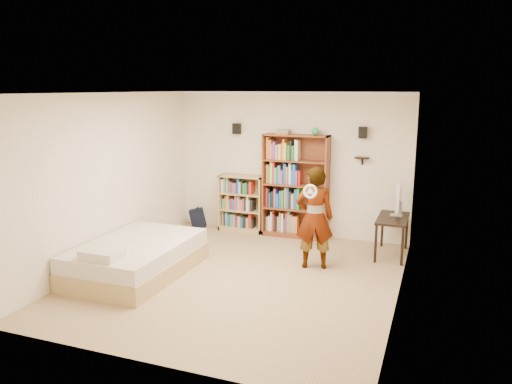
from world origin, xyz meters
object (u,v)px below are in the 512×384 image
Objects in this scene: low_bookshelf at (242,203)px; daybed at (137,254)px; tall_bookshelf at (295,187)px; computer_desk at (392,236)px; person at (314,218)px.

low_bookshelf is 0.52× the size of daybed.
low_bookshelf is (-1.09, 0.01, -0.41)m from tall_bookshelf.
tall_bookshelf reaches higher than computer_desk.
tall_bookshelf is 1.99× the size of computer_desk.
person is (-1.09, -1.01, 0.47)m from computer_desk.
computer_desk is (1.83, -0.48, -0.64)m from tall_bookshelf.
tall_bookshelf is 1.20× the size of person.
tall_bookshelf reaches higher than daybed.
person is at bearing -63.72° from tall_bookshelf.
tall_bookshelf reaches higher than person.
low_bookshelf is at bearing 179.34° from tall_bookshelf.
computer_desk is 1.56m from person.
low_bookshelf is at bearing -56.43° from person.
tall_bookshelf reaches higher than low_bookshelf.
daybed is at bearing 9.46° from person.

